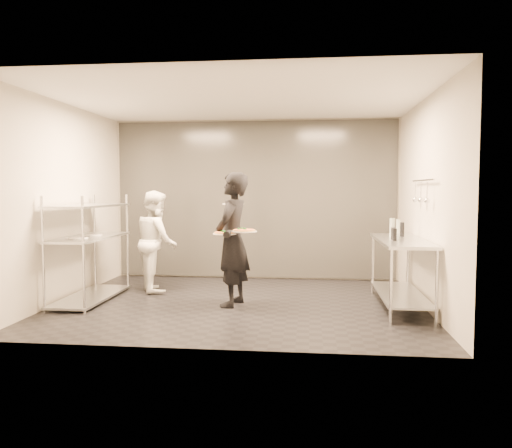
# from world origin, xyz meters

# --- Properties ---
(room_shell) EXTENTS (5.00, 4.00, 2.80)m
(room_shell) POSITION_xyz_m (0.00, 1.18, 1.40)
(room_shell) COLOR black
(room_shell) RESTS_ON ground
(pass_rack) EXTENTS (0.60, 1.60, 1.50)m
(pass_rack) POSITION_xyz_m (-2.15, -0.00, 0.77)
(pass_rack) COLOR silver
(pass_rack) RESTS_ON ground
(prep_counter) EXTENTS (0.60, 1.80, 0.92)m
(prep_counter) POSITION_xyz_m (2.18, 0.00, 0.63)
(prep_counter) COLOR silver
(prep_counter) RESTS_ON ground
(utensil_rail) EXTENTS (0.07, 1.20, 0.31)m
(utensil_rail) POSITION_xyz_m (2.43, -0.00, 1.55)
(utensil_rail) COLOR silver
(utensil_rail) RESTS_ON room_shell
(waiter) EXTENTS (0.55, 0.73, 1.81)m
(waiter) POSITION_xyz_m (-0.07, -0.13, 0.90)
(waiter) COLOR black
(waiter) RESTS_ON ground
(chef) EXTENTS (0.86, 0.94, 1.56)m
(chef) POSITION_xyz_m (-1.40, 0.74, 0.78)
(chef) COLOR white
(chef) RESTS_ON ground
(pizza_plate_near) EXTENTS (0.31, 0.31, 0.05)m
(pizza_plate_near) POSITION_xyz_m (-0.15, -0.28, 1.00)
(pizza_plate_near) COLOR silver
(pizza_plate_near) RESTS_ON waiter
(pizza_plate_far) EXTENTS (0.33, 0.33, 0.05)m
(pizza_plate_far) POSITION_xyz_m (0.12, -0.33, 1.04)
(pizza_plate_far) COLOR silver
(pizza_plate_far) RESTS_ON waiter
(salad_plate) EXTENTS (0.31, 0.31, 0.07)m
(salad_plate) POSITION_xyz_m (-0.11, 0.22, 1.39)
(salad_plate) COLOR silver
(salad_plate) RESTS_ON waiter
(pos_monitor) EXTENTS (0.05, 0.22, 0.16)m
(pos_monitor) POSITION_xyz_m (2.06, -0.13, 1.00)
(pos_monitor) COLOR black
(pos_monitor) RESTS_ON prep_counter
(bottle_green) EXTENTS (0.07, 0.07, 0.26)m
(bottle_green) POSITION_xyz_m (2.12, 0.38, 1.05)
(bottle_green) COLOR gray
(bottle_green) RESTS_ON prep_counter
(bottle_clear) EXTENTS (0.07, 0.07, 0.22)m
(bottle_clear) POSITION_xyz_m (2.28, 0.80, 1.03)
(bottle_clear) COLOR gray
(bottle_clear) RESTS_ON prep_counter
(bottle_dark) EXTENTS (0.06, 0.06, 0.20)m
(bottle_dark) POSITION_xyz_m (2.26, 0.37, 1.02)
(bottle_dark) COLOR black
(bottle_dark) RESTS_ON prep_counter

